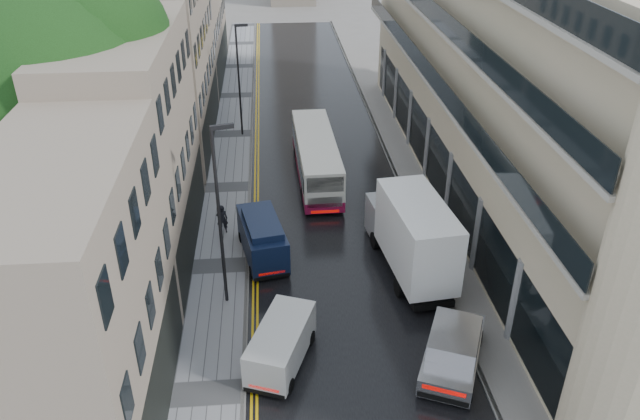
{
  "coord_description": "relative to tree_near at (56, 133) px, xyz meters",
  "views": [
    {
      "loc": [
        -3.1,
        -6.12,
        17.48
      ],
      "look_at": [
        -1.09,
        18.0,
        3.69
      ],
      "focal_mm": 35.0,
      "sensor_mm": 36.0,
      "label": 1
    }
  ],
  "objects": [
    {
      "name": "road",
      "position": [
        12.5,
        7.5,
        -6.94
      ],
      "size": [
        9.0,
        85.0,
        0.02
      ],
      "primitive_type": "cube",
      "color": "black",
      "rests_on": "ground"
    },
    {
      "name": "left_sidewalk",
      "position": [
        6.65,
        7.5,
        -6.89
      ],
      "size": [
        2.7,
        85.0,
        0.12
      ],
      "primitive_type": "cube",
      "color": "gray",
      "rests_on": "ground"
    },
    {
      "name": "right_sidewalk",
      "position": [
        17.9,
        7.5,
        -6.89
      ],
      "size": [
        1.8,
        85.0,
        0.12
      ],
      "primitive_type": "cube",
      "color": "slate",
      "rests_on": "ground"
    },
    {
      "name": "old_shop_row",
      "position": [
        3.05,
        10.0,
        -0.95
      ],
      "size": [
        4.5,
        56.0,
        12.0
      ],
      "primitive_type": null,
      "color": "gray",
      "rests_on": "ground"
    },
    {
      "name": "modern_block",
      "position": [
        22.8,
        6.0,
        0.05
      ],
      "size": [
        8.0,
        40.0,
        14.0
      ],
      "primitive_type": null,
      "color": "beige",
      "rests_on": "ground"
    },
    {
      "name": "tree_near",
      "position": [
        0.0,
        0.0,
        0.0
      ],
      "size": [
        10.56,
        10.56,
        13.89
      ],
      "primitive_type": null,
      "color": "black",
      "rests_on": "ground"
    },
    {
      "name": "tree_far",
      "position": [
        0.3,
        13.0,
        -0.72
      ],
      "size": [
        9.24,
        9.24,
        12.46
      ],
      "primitive_type": null,
      "color": "black",
      "rests_on": "ground"
    },
    {
      "name": "cream_bus",
      "position": [
        11.08,
        5.68,
        -5.58
      ],
      "size": [
        2.46,
        9.88,
        2.68
      ],
      "primitive_type": null,
      "rotation": [
        0.0,
        0.0,
        0.02
      ],
      "color": "silver",
      "rests_on": "road"
    },
    {
      "name": "white_lorry",
      "position": [
        14.85,
        -3.7,
        -4.89
      ],
      "size": [
        3.19,
        7.96,
        4.06
      ],
      "primitive_type": null,
      "rotation": [
        0.0,
        0.0,
        0.11
      ],
      "color": "white",
      "rests_on": "road"
    },
    {
      "name": "silver_hatchback",
      "position": [
        14.6,
        -9.41,
        -6.08
      ],
      "size": [
        3.59,
        4.91,
        1.69
      ],
      "primitive_type": null,
      "rotation": [
        0.0,
        0.0,
        -0.41
      ],
      "color": "#AAA9AE",
      "rests_on": "road"
    },
    {
      "name": "white_van",
      "position": [
        8.2,
        -8.62,
        -6.03
      ],
      "size": [
        2.98,
        4.3,
        1.79
      ],
      "primitive_type": null,
      "rotation": [
        0.0,
        0.0,
        -0.36
      ],
      "color": "beige",
      "rests_on": "road"
    },
    {
      "name": "navy_van",
      "position": [
        8.2,
        -1.68,
        -5.78
      ],
      "size": [
        2.61,
        4.77,
        2.3
      ],
      "primitive_type": null,
      "rotation": [
        0.0,
        0.0,
        0.19
      ],
      "color": "#0E1833",
      "rests_on": "road"
    },
    {
      "name": "pedestrian",
      "position": [
        6.63,
        2.3,
        -6.02
      ],
      "size": [
        0.63,
        0.45,
        1.62
      ],
      "primitive_type": "imported",
      "rotation": [
        0.0,
        0.0,
        3.25
      ],
      "color": "black",
      "rests_on": "left_sidewalk"
    },
    {
      "name": "lamp_post_near",
      "position": [
        7.09,
        -3.55,
        -2.67
      ],
      "size": [
        0.96,
        0.43,
        8.32
      ],
      "primitive_type": null,
      "rotation": [
        0.0,
        0.0,
        0.25
      ],
      "color": "black",
      "rests_on": "left_sidewalk"
    },
    {
      "name": "lamp_post_far",
      "position": [
        7.31,
        15.67,
        -2.97
      ],
      "size": [
        0.88,
        0.29,
        7.71
      ],
      "primitive_type": null,
      "rotation": [
        0.0,
        0.0,
        0.11
      ],
      "color": "black",
      "rests_on": "left_sidewalk"
    }
  ]
}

